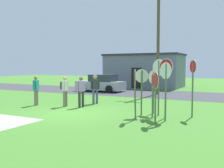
# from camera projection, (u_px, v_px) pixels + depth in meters

# --- Properties ---
(ground_plane) EXTENTS (80.00, 80.00, 0.00)m
(ground_plane) POSITION_uv_depth(u_px,v_px,m) (73.00, 113.00, 12.61)
(ground_plane) COLOR #47842D
(street_asphalt) EXTENTS (60.00, 6.40, 0.01)m
(street_asphalt) POSITION_uv_depth(u_px,v_px,m) (146.00, 93.00, 21.80)
(street_asphalt) COLOR #424247
(street_asphalt) RESTS_ON ground
(building_background) EXTENTS (8.11, 4.68, 3.56)m
(building_background) POSITION_uv_depth(u_px,v_px,m) (144.00, 70.00, 28.29)
(building_background) COLOR slate
(building_background) RESTS_ON ground
(utility_pole) EXTENTS (1.80, 0.24, 8.85)m
(utility_pole) POSITION_uv_depth(u_px,v_px,m) (158.00, 37.00, 20.74)
(utility_pole) COLOR brown
(utility_pole) RESTS_ON ground
(parked_car_on_street) EXTENTS (4.31, 2.05, 1.51)m
(parked_car_on_street) POSITION_uv_depth(u_px,v_px,m) (101.00, 84.00, 23.34)
(parked_car_on_street) COLOR #A5A8AD
(parked_car_on_street) RESTS_ON ground
(stop_sign_center_cluster) EXTENTS (0.32, 0.63, 2.15)m
(stop_sign_center_cluster) POSITION_uv_depth(u_px,v_px,m) (135.00, 86.00, 10.94)
(stop_sign_center_cluster) COLOR #51664C
(stop_sign_center_cluster) RESTS_ON ground
(stop_sign_leaning_right) EXTENTS (0.61, 0.32, 2.09)m
(stop_sign_leaning_right) POSITION_uv_depth(u_px,v_px,m) (154.00, 84.00, 12.44)
(stop_sign_leaning_right) COLOR #51664C
(stop_sign_leaning_right) RESTS_ON ground
(stop_sign_rear_left) EXTENTS (0.28, 0.56, 1.96)m
(stop_sign_rear_left) POSITION_uv_depth(u_px,v_px,m) (153.00, 88.00, 11.57)
(stop_sign_rear_left) COLOR #51664C
(stop_sign_rear_left) RESTS_ON ground
(stop_sign_low_front) EXTENTS (0.31, 0.62, 2.43)m
(stop_sign_low_front) POSITION_uv_depth(u_px,v_px,m) (166.00, 82.00, 10.70)
(stop_sign_low_front) COLOR #51664C
(stop_sign_low_front) RESTS_ON ground
(stop_sign_leaning_left) EXTENTS (0.58, 0.30, 2.14)m
(stop_sign_leaning_left) POSITION_uv_depth(u_px,v_px,m) (142.00, 85.00, 11.96)
(stop_sign_leaning_left) COLOR #51664C
(stop_sign_leaning_left) RESTS_ON ground
(stop_sign_tallest) EXTENTS (0.37, 0.49, 2.56)m
(stop_sign_tallest) POSITION_uv_depth(u_px,v_px,m) (193.00, 80.00, 11.54)
(stop_sign_tallest) COLOR #51664C
(stop_sign_tallest) RESTS_ON ground
(stop_sign_nearest) EXTENTS (0.40, 0.54, 2.05)m
(stop_sign_nearest) POSITION_uv_depth(u_px,v_px,m) (155.00, 89.00, 10.23)
(stop_sign_nearest) COLOR #51664C
(stop_sign_nearest) RESTS_ON ground
(stop_sign_rear_right) EXTENTS (0.67, 0.28, 2.61)m
(stop_sign_rear_right) POSITION_uv_depth(u_px,v_px,m) (166.00, 78.00, 11.37)
(stop_sign_rear_right) COLOR #51664C
(stop_sign_rear_right) RESTS_ON ground
(stop_sign_far_back) EXTENTS (0.70, 0.34, 2.59)m
(stop_sign_far_back) POSITION_uv_depth(u_px,v_px,m) (159.00, 77.00, 11.91)
(stop_sign_far_back) COLOR #51664C
(stop_sign_far_back) RESTS_ON ground
(person_in_teal) EXTENTS (0.32, 0.54, 1.69)m
(person_in_teal) POSITION_uv_depth(u_px,v_px,m) (36.00, 89.00, 15.05)
(person_in_teal) COLOR #7A6B56
(person_in_teal) RESTS_ON ground
(person_near_signs) EXTENTS (0.40, 0.56, 1.69)m
(person_near_signs) POSITION_uv_depth(u_px,v_px,m) (65.00, 89.00, 14.60)
(person_near_signs) COLOR #7A6B56
(person_near_signs) RESTS_ON ground
(person_on_left) EXTENTS (0.47, 0.48, 1.74)m
(person_on_left) POSITION_uv_depth(u_px,v_px,m) (95.00, 87.00, 15.74)
(person_on_left) COLOR #4C5670
(person_on_left) RESTS_ON ground
(person_holding_notes) EXTENTS (0.35, 0.53, 1.69)m
(person_holding_notes) POSITION_uv_depth(u_px,v_px,m) (81.00, 90.00, 14.36)
(person_holding_notes) COLOR #2D2D33
(person_holding_notes) RESTS_ON ground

